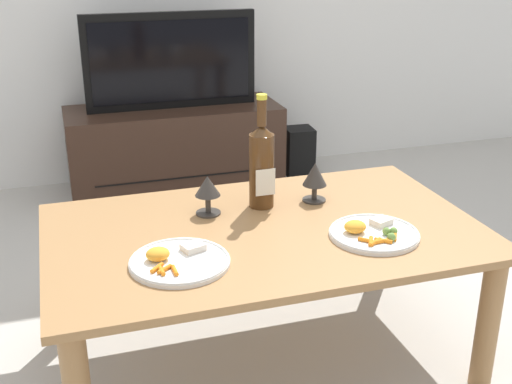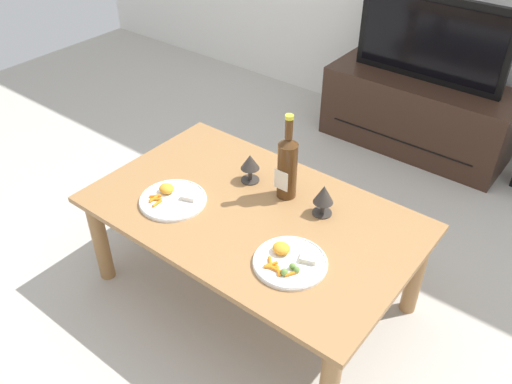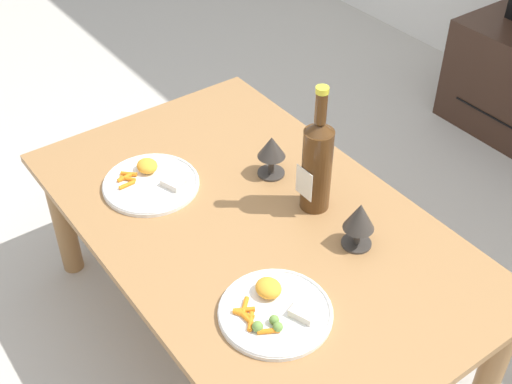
% 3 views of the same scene
% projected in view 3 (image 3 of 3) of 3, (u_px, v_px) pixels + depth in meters
% --- Properties ---
extents(ground_plane, '(6.40, 6.40, 0.00)m').
position_uv_depth(ground_plane, '(255.00, 331.00, 2.18)').
color(ground_plane, '#B7B2A8').
extents(dining_table, '(1.35, 0.83, 0.48)m').
position_uv_depth(dining_table, '(254.00, 239.00, 1.92)').
color(dining_table, '#9E7042').
rests_on(dining_table, ground_plane).
extents(wine_bottle, '(0.08, 0.09, 0.39)m').
position_uv_depth(wine_bottle, '(317.00, 162.00, 1.83)').
color(wine_bottle, '#4C2D14').
rests_on(wine_bottle, dining_table).
extents(goblet_left, '(0.08, 0.08, 0.13)m').
position_uv_depth(goblet_left, '(272.00, 150.00, 1.98)').
color(goblet_left, '#38332D').
rests_on(goblet_left, dining_table).
extents(goblet_right, '(0.08, 0.08, 0.14)m').
position_uv_depth(goblet_right, '(359.00, 219.00, 1.75)').
color(goblet_right, '#38332D').
rests_on(goblet_right, dining_table).
extents(dinner_plate_left, '(0.28, 0.28, 0.05)m').
position_uv_depth(dinner_plate_left, '(151.00, 182.00, 1.99)').
color(dinner_plate_left, white).
rests_on(dinner_plate_left, dining_table).
extents(dinner_plate_right, '(0.28, 0.28, 0.05)m').
position_uv_depth(dinner_plate_right, '(275.00, 310.00, 1.61)').
color(dinner_plate_right, white).
rests_on(dinner_plate_right, dining_table).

